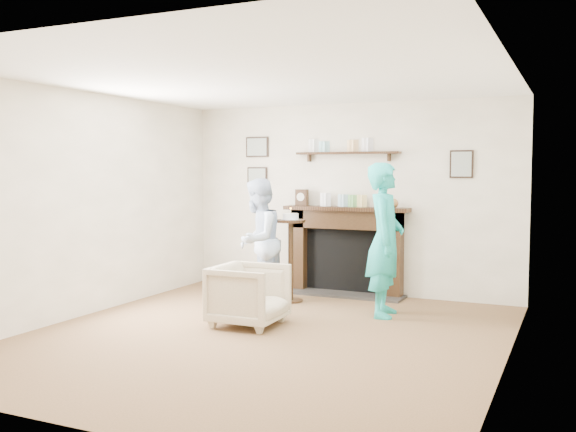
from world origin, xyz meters
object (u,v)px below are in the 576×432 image
(woman, at_px, (384,316))
(pedestal_table, at_px, (291,244))
(armchair, at_px, (249,325))
(man, at_px, (258,302))

(woman, xyz_separation_m, pedestal_table, (-1.28, 0.28, 0.72))
(woman, height_order, pedestal_table, pedestal_table)
(armchair, bearing_deg, man, 21.62)
(woman, bearing_deg, armchair, 122.15)
(armchair, relative_size, woman, 0.42)
(pedestal_table, bearing_deg, woman, -12.26)
(armchair, xyz_separation_m, man, (-0.45, 1.09, 0.00))
(armchair, distance_m, man, 1.18)
(woman, relative_size, pedestal_table, 1.46)
(armchair, height_order, pedestal_table, pedestal_table)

